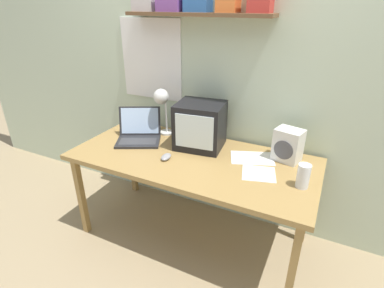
{
  "coord_description": "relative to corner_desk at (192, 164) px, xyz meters",
  "views": [
    {
      "loc": [
        0.83,
        -1.68,
        1.71
      ],
      "look_at": [
        0.0,
        0.0,
        0.82
      ],
      "focal_mm": 28.0,
      "sensor_mm": 36.0,
      "label": 1
    }
  ],
  "objects": [
    {
      "name": "laptop",
      "position": [
        -0.51,
        0.08,
        0.12
      ],
      "size": [
        0.42,
        0.41,
        0.24
      ],
      "rotation": [
        0.0,
        0.0,
        0.47
      ],
      "color": "#232326",
      "rests_on": "corner_desk"
    },
    {
      "name": "loose_paper_near_monitor",
      "position": [
        0.39,
        0.17,
        0.06
      ],
      "size": [
        0.34,
        0.29,
        0.0
      ],
      "rotation": [
        0.0,
        0.0,
        0.37
      ],
      "color": "white",
      "rests_on": "corner_desk"
    },
    {
      "name": "computer_mouse",
      "position": [
        -0.15,
        -0.11,
        0.07
      ],
      "size": [
        0.07,
        0.11,
        0.03
      ],
      "rotation": [
        0.0,
        0.0,
        0.09
      ],
      "color": "gray",
      "rests_on": "corner_desk"
    },
    {
      "name": "corner_desk",
      "position": [
        0.0,
        0.0,
        0.0
      ],
      "size": [
        1.72,
        0.79,
        0.72
      ],
      "color": "#9F7C44",
      "rests_on": "ground_plane"
    },
    {
      "name": "juice_glass",
      "position": [
        0.75,
        -0.05,
        0.12
      ],
      "size": [
        0.08,
        0.08,
        0.15
      ],
      "color": "white",
      "rests_on": "corner_desk"
    },
    {
      "name": "crt_monitor",
      "position": [
        -0.02,
        0.18,
        0.22
      ],
      "size": [
        0.37,
        0.34,
        0.34
      ],
      "rotation": [
        0.0,
        0.0,
        0.12
      ],
      "color": "black",
      "rests_on": "corner_desk"
    },
    {
      "name": "ground_plane",
      "position": [
        0.0,
        0.0,
        -0.66
      ],
      "size": [
        12.0,
        12.0,
        0.0
      ],
      "primitive_type": "plane",
      "color": "#9B8664"
    },
    {
      "name": "space_heater",
      "position": [
        0.6,
        0.25,
        0.17
      ],
      "size": [
        0.2,
        0.18,
        0.23
      ],
      "rotation": [
        0.0,
        0.0,
        -0.25
      ],
      "color": "silver",
      "rests_on": "corner_desk"
    },
    {
      "name": "loose_paper_near_laptop",
      "position": [
        0.48,
        -0.02,
        0.06
      ],
      "size": [
        0.25,
        0.24,
        0.0
      ],
      "rotation": [
        0.0,
        0.0,
        0.28
      ],
      "color": "white",
      "rests_on": "corner_desk"
    },
    {
      "name": "back_wall",
      "position": [
        -0.01,
        0.45,
        0.65
      ],
      "size": [
        5.6,
        0.24,
        2.6
      ],
      "color": "beige",
      "rests_on": "ground_plane"
    },
    {
      "name": "desk_lamp",
      "position": [
        -0.37,
        0.22,
        0.35
      ],
      "size": [
        0.12,
        0.19,
        0.39
      ],
      "rotation": [
        0.0,
        0.0,
        0.07
      ],
      "color": "silver",
      "rests_on": "corner_desk"
    }
  ]
}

